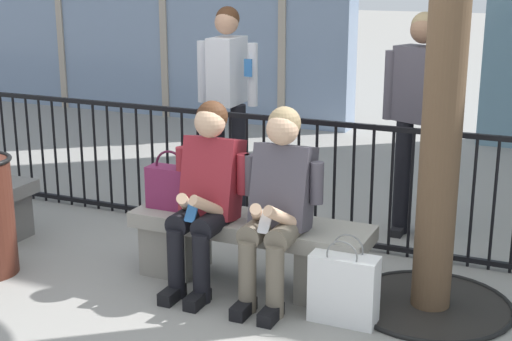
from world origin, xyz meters
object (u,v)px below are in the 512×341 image
object	(u,v)px
seated_person_with_phone	(206,190)
stone_bench	(250,245)
bystander_at_railing	(227,92)
bystander_further_back	(419,108)
handbag_on_bench	(171,186)
seated_person_companion	(278,200)
shopping_bag	(344,288)

from	to	relation	value
seated_person_with_phone	stone_bench	bearing A→B (deg)	27.52
seated_person_with_phone	bystander_at_railing	size ratio (longest dim) A/B	0.71
seated_person_with_phone	bystander_at_railing	bearing A→B (deg)	111.42
stone_bench	bystander_further_back	world-z (taller)	bystander_further_back
bystander_at_railing	handbag_on_bench	bearing A→B (deg)	-78.98
seated_person_companion	bystander_further_back	distance (m)	1.63
shopping_bag	bystander_further_back	world-z (taller)	bystander_further_back
seated_person_with_phone	seated_person_companion	bearing A→B (deg)	0.00
seated_person_with_phone	shopping_bag	size ratio (longest dim) A/B	2.29
seated_person_with_phone	bystander_at_railing	distance (m)	1.72
stone_bench	shopping_bag	xyz separation A→B (m)	(0.73, -0.27, -0.06)
bystander_at_railing	bystander_further_back	distance (m)	1.64
seated_person_companion	bystander_further_back	size ratio (longest dim) A/B	0.71
stone_bench	handbag_on_bench	bearing A→B (deg)	-179.01
stone_bench	handbag_on_bench	distance (m)	0.67
seated_person_with_phone	shopping_bag	world-z (taller)	seated_person_with_phone
seated_person_companion	bystander_at_railing	distance (m)	1.95
stone_bench	seated_person_with_phone	world-z (taller)	seated_person_with_phone
bystander_at_railing	bystander_further_back	size ratio (longest dim) A/B	1.00
shopping_bag	bystander_further_back	size ratio (longest dim) A/B	0.31
seated_person_with_phone	seated_person_companion	size ratio (longest dim) A/B	1.00
stone_bench	seated_person_companion	distance (m)	0.47
bystander_at_railing	bystander_further_back	world-z (taller)	same
stone_bench	seated_person_with_phone	distance (m)	0.47
stone_bench	bystander_at_railing	xyz separation A→B (m)	(-0.86, 1.44, 0.73)
seated_person_companion	bystander_further_back	bearing A→B (deg)	70.52
bystander_at_railing	bystander_further_back	xyz separation A→B (m)	(1.64, -0.07, 0.00)
seated_person_companion	handbag_on_bench	world-z (taller)	seated_person_companion
seated_person_with_phone	bystander_further_back	distance (m)	1.85
stone_bench	seated_person_companion	size ratio (longest dim) A/B	1.32
shopping_bag	seated_person_companion	bearing A→B (deg)	163.21
shopping_bag	bystander_further_back	bearing A→B (deg)	88.38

